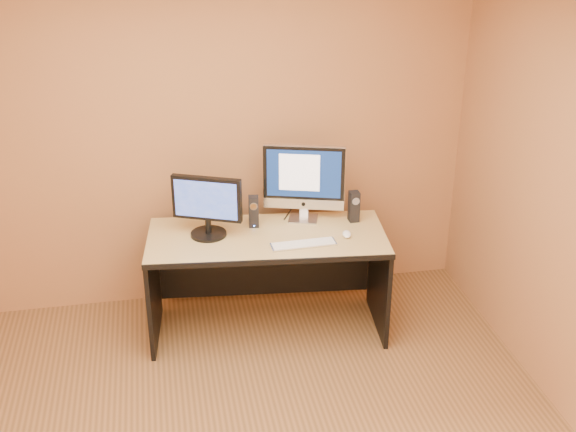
{
  "coord_description": "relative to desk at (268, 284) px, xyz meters",
  "views": [
    {
      "loc": [
        -0.29,
        -2.95,
        2.96
      ],
      "look_at": [
        0.52,
        1.3,
        0.94
      ],
      "focal_mm": 45.0,
      "sensor_mm": 36.0,
      "label": 1
    }
  ],
  "objects": [
    {
      "name": "speaker_right",
      "position": [
        0.65,
        0.12,
        0.49
      ],
      "size": [
        0.07,
        0.08,
        0.22
      ],
      "primitive_type": null,
      "rotation": [
        0.0,
        0.0,
        0.03
      ],
      "color": "black",
      "rests_on": "desk"
    },
    {
      "name": "second_monitor",
      "position": [
        -0.39,
        0.08,
        0.59
      ],
      "size": [
        0.55,
        0.42,
        0.43
      ],
      "primitive_type": null,
      "rotation": [
        0.0,
        0.0,
        -0.41
      ],
      "color": "black",
      "rests_on": "desk"
    },
    {
      "name": "speaker_left",
      "position": [
        -0.06,
        0.17,
        0.49
      ],
      "size": [
        0.08,
        0.08,
        0.22
      ],
      "primitive_type": null,
      "rotation": [
        0.0,
        0.0,
        -0.12
      ],
      "color": "black",
      "rests_on": "desk"
    },
    {
      "name": "cable_a",
      "position": [
        0.34,
        0.28,
        0.38
      ],
      "size": [
        0.02,
        0.22,
        0.01
      ],
      "primitive_type": "cylinder",
      "rotation": [
        1.57,
        0.0,
        0.07
      ],
      "color": "black",
      "rests_on": "desk"
    },
    {
      "name": "cable_b",
      "position": [
        0.2,
        0.31,
        0.38
      ],
      "size": [
        0.09,
        0.17,
        0.01
      ],
      "primitive_type": "cylinder",
      "rotation": [
        1.57,
        0.0,
        -0.47
      ],
      "color": "black",
      "rests_on": "desk"
    },
    {
      "name": "mouse",
      "position": [
        0.53,
        -0.11,
        0.39
      ],
      "size": [
        0.08,
        0.11,
        0.04
      ],
      "primitive_type": "ellipsoid",
      "rotation": [
        0.0,
        0.0,
        -0.19
      ],
      "color": "white",
      "rests_on": "desk"
    },
    {
      "name": "keyboard",
      "position": [
        0.22,
        -0.19,
        0.39
      ],
      "size": [
        0.44,
        0.14,
        0.02
      ],
      "primitive_type": "cube",
      "rotation": [
        0.0,
        0.0,
        0.04
      ],
      "color": "silver",
      "rests_on": "desk"
    },
    {
      "name": "walls",
      "position": [
        -0.4,
        -1.4,
        0.92
      ],
      "size": [
        4.0,
        4.0,
        2.6
      ],
      "primitive_type": null,
      "color": "#96643C",
      "rests_on": "ground"
    },
    {
      "name": "desk",
      "position": [
        0.0,
        0.0,
        0.0
      ],
      "size": [
        1.69,
        0.88,
        0.75
      ],
      "primitive_type": null,
      "rotation": [
        0.0,
        0.0,
        -0.1
      ],
      "color": "tan",
      "rests_on": "ground"
    },
    {
      "name": "imac",
      "position": [
        0.3,
        0.21,
        0.66
      ],
      "size": [
        0.62,
        0.37,
        0.56
      ],
      "primitive_type": null,
      "rotation": [
        0.0,
        0.0,
        -0.3
      ],
      "color": "#BAB9BE",
      "rests_on": "desk"
    }
  ]
}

